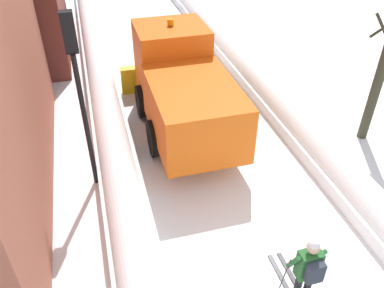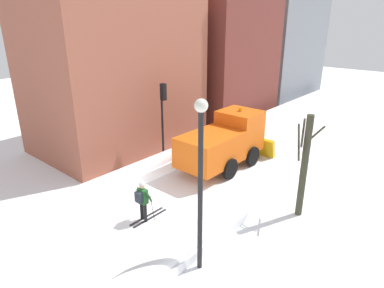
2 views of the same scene
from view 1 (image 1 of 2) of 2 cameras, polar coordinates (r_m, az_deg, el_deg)
ground_plane at (r=16.44m, az=-3.00°, el=10.27°), size 80.00×80.00×0.00m
snowbank_left at (r=15.97m, az=-13.19°, el=10.17°), size 1.10×36.00×0.97m
snowbank_right at (r=17.08m, az=6.51°, el=12.25°), size 1.10×36.00×0.90m
plow_truck at (r=12.09m, az=-1.41°, el=8.18°), size 3.20×5.98×3.12m
skier at (r=7.89m, az=16.31°, el=-16.89°), size 0.62×1.80×1.81m
traffic_light_pole at (r=9.44m, az=-16.31°, el=9.87°), size 0.28×0.42×4.55m
bare_tree_near at (r=12.48m, az=25.62°, el=9.59°), size 1.16×1.20×4.38m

